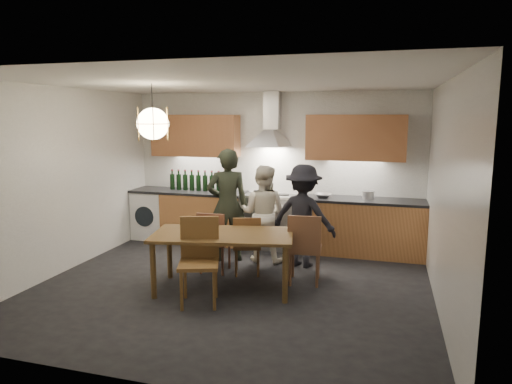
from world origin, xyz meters
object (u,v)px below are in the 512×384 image
(chair_back_left, at_px, (213,238))
(mixing_bowl, at_px, (323,196))
(person_left, at_px, (227,205))
(stock_pot, at_px, (368,195))
(person_mid, at_px, (263,213))
(dining_table, at_px, (223,240))
(wine_bottles, at_px, (198,181))
(chair_front, at_px, (199,254))
(person_right, at_px, (303,216))

(chair_back_left, bearing_deg, mixing_bowl, -134.39)
(person_left, xyz_separation_m, mixing_bowl, (1.33, 0.84, 0.07))
(stock_pot, bearing_deg, person_mid, -153.43)
(person_mid, relative_size, mixing_bowl, 5.50)
(dining_table, relative_size, wine_bottles, 1.72)
(stock_pot, bearing_deg, chair_back_left, -143.43)
(person_mid, bearing_deg, chair_front, 82.81)
(mixing_bowl, bearing_deg, stock_pot, 3.22)
(dining_table, xyz_separation_m, person_right, (0.80, 1.22, 0.10))
(chair_back_left, xyz_separation_m, person_right, (1.15, 0.68, 0.25))
(chair_back_left, distance_m, person_mid, 0.94)
(person_left, bearing_deg, chair_front, 73.60)
(person_left, xyz_separation_m, person_right, (1.16, 0.05, -0.11))
(dining_table, height_order, person_left, person_left)
(dining_table, height_order, person_mid, person_mid)
(chair_back_left, relative_size, stock_pot, 4.89)
(chair_front, height_order, mixing_bowl, chair_front)
(chair_back_left, relative_size, chair_front, 0.87)
(dining_table, relative_size, person_right, 1.25)
(person_mid, bearing_deg, stock_pot, -150.39)
(wine_bottles, bearing_deg, person_mid, -30.05)
(person_mid, distance_m, mixing_bowl, 1.10)
(mixing_bowl, bearing_deg, person_right, -102.56)
(person_left, relative_size, mixing_bowl, 6.42)
(chair_back_left, relative_size, person_left, 0.51)
(chair_back_left, bearing_deg, person_left, -91.86)
(chair_back_left, bearing_deg, wine_bottles, -62.96)
(chair_back_left, height_order, person_right, person_right)
(person_right, bearing_deg, person_mid, 4.06)
(chair_back_left, relative_size, person_right, 0.58)
(chair_front, bearing_deg, person_mid, 61.27)
(chair_front, distance_m, person_right, 1.91)
(mixing_bowl, relative_size, stock_pot, 1.49)
(person_mid, bearing_deg, person_left, 16.50)
(mixing_bowl, height_order, wine_bottles, wine_bottles)
(mixing_bowl, bearing_deg, person_mid, -138.39)
(wine_bottles, bearing_deg, stock_pot, -0.96)
(chair_front, bearing_deg, dining_table, 53.13)
(chair_front, bearing_deg, chair_back_left, 83.59)
(chair_front, distance_m, person_left, 1.64)
(wine_bottles, bearing_deg, person_right, -23.52)
(chair_back_left, height_order, person_mid, person_mid)
(wine_bottles, bearing_deg, person_left, -46.95)
(dining_table, distance_m, person_mid, 1.31)
(person_left, bearing_deg, person_mid, 169.46)
(chair_front, distance_m, stock_pot, 3.11)
(person_mid, height_order, stock_pot, person_mid)
(dining_table, height_order, chair_back_left, chair_back_left)
(dining_table, bearing_deg, chair_front, -119.49)
(person_right, xyz_separation_m, wine_bottles, (-2.03, 0.88, 0.32))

